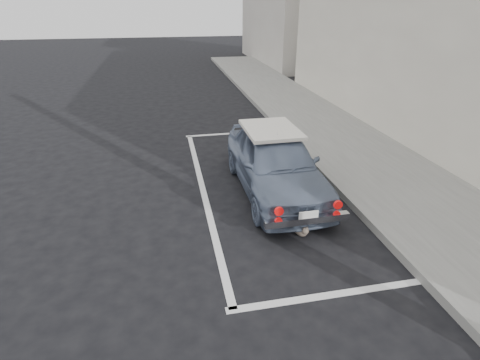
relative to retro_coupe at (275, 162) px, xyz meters
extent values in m
plane|color=black|center=(-0.57, -2.67, -0.65)|extent=(80.00, 80.00, 0.00)
cube|color=slate|center=(2.63, -0.67, -0.58)|extent=(2.80, 40.00, 0.15)
cube|color=black|center=(4.09, 1.33, 0.75)|extent=(0.10, 16.00, 2.40)
cube|color=silver|center=(-0.07, -3.17, -0.65)|extent=(3.00, 0.12, 0.01)
cube|color=silver|center=(-0.07, 3.83, -0.65)|extent=(3.00, 0.12, 0.01)
cube|color=silver|center=(-1.47, 0.33, -0.65)|extent=(0.12, 7.00, 0.01)
imported|color=slate|center=(0.00, 0.00, -0.01)|extent=(1.55, 3.79, 1.29)
cube|color=silver|center=(0.00, 0.38, 0.57)|extent=(1.08, 1.45, 0.07)
cube|color=silver|center=(0.01, -1.84, -0.27)|extent=(1.45, 0.13, 0.12)
cube|color=white|center=(0.01, -1.89, -0.17)|extent=(0.33, 0.02, 0.17)
cylinder|color=red|center=(-0.49, -1.87, -0.03)|extent=(0.15, 0.04, 0.15)
cylinder|color=red|center=(0.52, -1.87, -0.03)|extent=(0.15, 0.04, 0.15)
cylinder|color=red|center=(-0.49, -1.87, -0.21)|extent=(0.12, 0.04, 0.12)
cylinder|color=red|center=(0.52, -1.87, -0.21)|extent=(0.12, 0.04, 0.12)
ellipsoid|color=#61574A|center=(-0.03, -1.70, -0.55)|extent=(0.26, 0.34, 0.19)
sphere|color=#61574A|center=(0.00, -1.83, -0.49)|extent=(0.12, 0.12, 0.12)
cone|color=#61574A|center=(-0.03, -1.84, -0.43)|extent=(0.04, 0.04, 0.05)
cone|color=#61574A|center=(0.04, -1.82, -0.43)|extent=(0.04, 0.04, 0.05)
cylinder|color=#61574A|center=(-0.01, -1.54, -0.62)|extent=(0.14, 0.18, 0.03)
camera|label=1|loc=(-2.12, -6.75, 2.98)|focal=28.00mm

